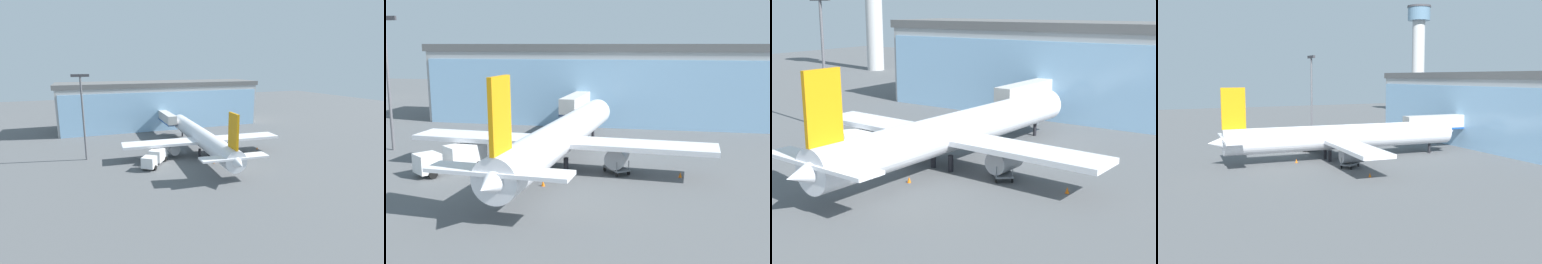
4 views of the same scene
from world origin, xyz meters
The scene contains 9 objects.
ground centered at (0.00, 0.00, 0.00)m, with size 240.00×240.00×0.00m, color #545659.
terminal_building centered at (0.00, 37.72, 6.53)m, with size 57.41×14.76×13.05m.
jet_bridge centered at (-1.60, 27.41, 4.38)m, with size 2.83×14.99×5.75m.
apron_light_mast centered at (-22.19, 11.09, 9.84)m, with size 3.20×0.40×16.29m.
airplane centered at (0.24, 7.10, 3.33)m, with size 32.36×38.74×10.79m.
catering_truck centered at (-10.44, 3.47, 1.47)m, with size 6.12×7.17×2.65m.
baggage_cart centered at (6.28, 5.75, 0.50)m, with size 3.00×3.19×1.50m.
safety_cone_nose centered at (-0.04, 0.29, 0.28)m, with size 0.36×0.36×0.55m, color orange.
safety_cone_wingtip centered at (12.66, 5.40, 0.28)m, with size 0.36×0.36×0.55m, color orange.
Camera 3 is at (28.74, -34.34, 15.15)m, focal length 50.00 mm.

